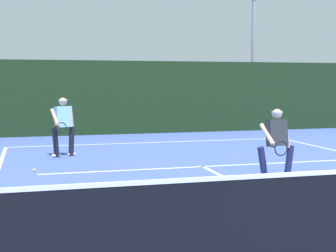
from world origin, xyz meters
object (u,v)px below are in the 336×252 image
(player_near, at_px, (277,143))
(tennis_ball_extra, at_px, (34,170))
(light_pole, at_px, (253,39))
(player_far, at_px, (63,124))

(player_near, bearing_deg, tennis_ball_extra, -34.06)
(player_near, height_order, light_pole, light_pole)
(player_near, xyz_separation_m, player_far, (-3.93, 4.88, 0.07))
(player_near, bearing_deg, light_pole, -117.45)
(tennis_ball_extra, bearing_deg, player_near, -29.51)
(player_far, xyz_separation_m, light_pole, (9.07, 7.30, 3.10))
(player_near, distance_m, tennis_ball_extra, 5.51)
(player_near, relative_size, tennis_ball_extra, 23.10)
(light_pole, bearing_deg, player_far, -141.19)
(player_far, relative_size, light_pole, 0.26)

